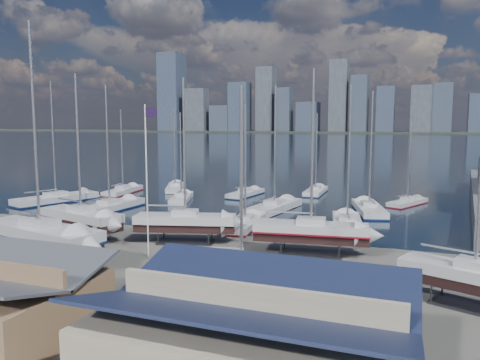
% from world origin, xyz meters
% --- Properties ---
extents(ground, '(1400.00, 1400.00, 0.00)m').
position_xyz_m(ground, '(0.00, -10.00, 0.00)').
color(ground, '#605E59').
rests_on(ground, ground).
extents(water, '(1400.00, 600.00, 0.40)m').
position_xyz_m(water, '(0.00, 300.00, -0.15)').
color(water, '#1A253C').
rests_on(water, ground).
extents(far_shore, '(1400.00, 80.00, 2.20)m').
position_xyz_m(far_shore, '(0.00, 560.00, 1.10)').
color(far_shore, '#2D332D').
rests_on(far_shore, ground).
extents(skyline, '(639.14, 43.80, 107.69)m').
position_xyz_m(skyline, '(-7.83, 553.76, 39.09)').
color(skyline, '#475166').
rests_on(skyline, far_shore).
extents(shed_blue, '(13.65, 9.45, 4.71)m').
position_xyz_m(shed_blue, '(16.00, -26.00, 2.42)').
color(shed_blue, '#BFB293').
rests_on(shed_blue, ground).
extents(sailboat_cradle_2, '(10.39, 5.34, 16.31)m').
position_xyz_m(sailboat_cradle_2, '(-8.98, -6.79, 2.09)').
color(sailboat_cradle_2, '#2D2D33').
rests_on(sailboat_cradle_2, ground).
extents(sailboat_cradle_3, '(12.69, 5.81, 19.52)m').
position_xyz_m(sailboat_cradle_3, '(-6.50, -14.84, 2.25)').
color(sailboat_cradle_3, '#2D2D33').
rests_on(sailboat_cradle_3, ground).
extents(sailboat_cradle_4, '(10.03, 5.24, 15.78)m').
position_xyz_m(sailboat_cradle_4, '(1.70, -4.76, 2.06)').
color(sailboat_cradle_4, '#2D2D33').
rests_on(sailboat_cradle_4, ground).
extents(sailboat_cradle_5, '(8.75, 3.90, 13.85)m').
position_xyz_m(sailboat_cradle_5, '(12.00, -16.76, 1.96)').
color(sailboat_cradle_5, '#2D2D33').
rests_on(sailboat_cradle_5, ground).
extents(sailboat_cradle_6, '(10.29, 4.13, 16.16)m').
position_xyz_m(sailboat_cradle_6, '(13.93, -4.48, 2.08)').
color(sailboat_cradle_6, '#2D2D33').
rests_on(sailboat_cradle_6, ground).
extents(sailboat_cradle_7, '(9.24, 5.59, 14.71)m').
position_xyz_m(sailboat_cradle_7, '(26.04, -12.97, 2.01)').
color(sailboat_cradle_7, '#2D2D33').
rests_on(sailboat_cradle_7, ground).
extents(sailboat_moored_0, '(7.27, 12.70, 18.32)m').
position_xyz_m(sailboat_moored_0, '(-26.63, 9.15, 0.31)').
color(sailboat_moored_0, black).
rests_on(sailboat_moored_0, water).
extents(sailboat_moored_1, '(3.89, 9.93, 14.45)m').
position_xyz_m(sailboat_moored_1, '(-22.80, 20.31, 0.31)').
color(sailboat_moored_1, black).
rests_on(sailboat_moored_1, water).
extents(sailboat_moored_2, '(6.56, 9.97, 14.69)m').
position_xyz_m(sailboat_moored_2, '(-16.51, 26.68, 0.32)').
color(sailboat_moored_2, black).
rests_on(sailboat_moored_2, water).
extents(sailboat_moored_3, '(3.85, 11.70, 17.25)m').
position_xyz_m(sailboat_moored_3, '(-15.36, 6.53, 0.31)').
color(sailboat_moored_3, black).
rests_on(sailboat_moored_3, water).
extents(sailboat_moored_4, '(5.48, 9.41, 13.72)m').
position_xyz_m(sailboat_moored_4, '(-10.26, 17.07, 0.32)').
color(sailboat_moored_4, black).
rests_on(sailboat_moored_4, water).
extents(sailboat_moored_5, '(3.70, 9.32, 13.55)m').
position_xyz_m(sailboat_moored_5, '(-2.89, 24.89, 0.31)').
color(sailboat_moored_5, black).
rests_on(sailboat_moored_5, water).
extents(sailboat_moored_6, '(3.51, 9.72, 14.23)m').
position_xyz_m(sailboat_moored_6, '(4.79, 3.68, 0.31)').
color(sailboat_moored_6, black).
rests_on(sailboat_moored_6, water).
extents(sailboat_moored_7, '(4.93, 11.73, 17.17)m').
position_xyz_m(sailboat_moored_7, '(5.08, 14.12, 0.32)').
color(sailboat_moored_7, black).
rests_on(sailboat_moored_7, water).
extents(sailboat_moored_8, '(2.76, 9.29, 13.82)m').
position_xyz_m(sailboat_moored_8, '(7.11, 31.04, 0.31)').
color(sailboat_moored_8, black).
rests_on(sailboat_moored_8, water).
extents(sailboat_moored_9, '(4.90, 11.18, 16.33)m').
position_xyz_m(sailboat_moored_9, '(15.54, 6.88, 0.32)').
color(sailboat_moored_9, black).
rests_on(sailboat_moored_9, water).
extents(sailboat_moored_10, '(5.77, 11.31, 16.29)m').
position_xyz_m(sailboat_moored_10, '(16.87, 17.34, 0.31)').
color(sailboat_moored_10, black).
rests_on(sailboat_moored_10, water).
extents(sailboat_moored_11, '(5.61, 8.42, 12.30)m').
position_xyz_m(sailboat_moored_11, '(21.45, 25.08, 0.31)').
color(sailboat_moored_11, black).
rests_on(sailboat_moored_11, water).
extents(car_c, '(4.06, 5.79, 1.47)m').
position_xyz_m(car_c, '(-2.63, -18.67, 0.73)').
color(car_c, gray).
rests_on(car_c, ground).
extents(car_d, '(2.66, 4.78, 1.31)m').
position_xyz_m(car_d, '(11.63, -21.65, 0.65)').
color(car_d, gray).
rests_on(car_d, ground).
extents(flagpole, '(1.15, 0.12, 13.08)m').
position_xyz_m(flagpole, '(1.11, -10.34, 7.60)').
color(flagpole, white).
rests_on(flagpole, ground).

